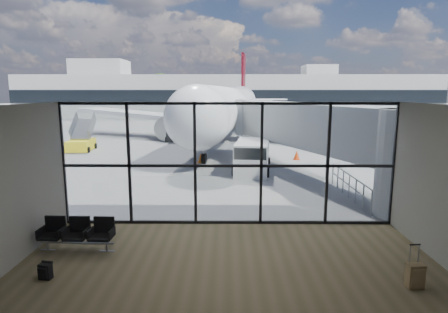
{
  "coord_description": "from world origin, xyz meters",
  "views": [
    {
      "loc": [
        -0.05,
        -13.31,
        4.84
      ],
      "look_at": [
        -0.18,
        3.0,
        2.02
      ],
      "focal_mm": 30.0,
      "sensor_mm": 36.0,
      "label": 1
    }
  ],
  "objects_px": {
    "service_van": "(252,157)",
    "belt_loader": "(173,135)",
    "backpack": "(45,271)",
    "suitcase": "(415,276)",
    "airliner": "(230,107)",
    "mobile_stairs": "(81,143)",
    "seating_row": "(78,232)"
  },
  "relations": [
    {
      "from": "service_van",
      "to": "airliner",
      "type": "bearing_deg",
      "value": 101.14
    },
    {
      "from": "seating_row",
      "to": "service_van",
      "type": "height_order",
      "value": "service_van"
    },
    {
      "from": "suitcase",
      "to": "service_van",
      "type": "height_order",
      "value": "service_van"
    },
    {
      "from": "belt_loader",
      "to": "backpack",
      "type": "bearing_deg",
      "value": -97.78
    },
    {
      "from": "backpack",
      "to": "airliner",
      "type": "bearing_deg",
      "value": 90.62
    },
    {
      "from": "seating_row",
      "to": "suitcase",
      "type": "distance_m",
      "value": 9.59
    },
    {
      "from": "airliner",
      "to": "service_van",
      "type": "distance_m",
      "value": 18.35
    },
    {
      "from": "suitcase",
      "to": "service_van",
      "type": "relative_size",
      "value": 0.24
    },
    {
      "from": "backpack",
      "to": "seating_row",
      "type": "bearing_deg",
      "value": 96.04
    },
    {
      "from": "backpack",
      "to": "service_van",
      "type": "bearing_deg",
      "value": 74.53
    },
    {
      "from": "service_van",
      "to": "mobile_stairs",
      "type": "relative_size",
      "value": 1.24
    },
    {
      "from": "backpack",
      "to": "suitcase",
      "type": "bearing_deg",
      "value": 7.55
    },
    {
      "from": "suitcase",
      "to": "seating_row",
      "type": "bearing_deg",
      "value": 161.26
    },
    {
      "from": "backpack",
      "to": "airliner",
      "type": "relative_size",
      "value": 0.01
    },
    {
      "from": "suitcase",
      "to": "airliner",
      "type": "xyz_separation_m",
      "value": [
        -4.34,
        31.84,
        2.89
      ]
    },
    {
      "from": "seating_row",
      "to": "backpack",
      "type": "distance_m",
      "value": 1.95
    },
    {
      "from": "service_van",
      "to": "backpack",
      "type": "bearing_deg",
      "value": -107.87
    },
    {
      "from": "backpack",
      "to": "suitcase",
      "type": "xyz_separation_m",
      "value": [
        9.43,
        -0.37,
        0.11
      ]
    },
    {
      "from": "seating_row",
      "to": "mobile_stairs",
      "type": "distance_m",
      "value": 21.29
    },
    {
      "from": "backpack",
      "to": "service_van",
      "type": "distance_m",
      "value": 14.72
    },
    {
      "from": "seating_row",
      "to": "suitcase",
      "type": "bearing_deg",
      "value": -11.66
    },
    {
      "from": "service_van",
      "to": "belt_loader",
      "type": "distance_m",
      "value": 16.61
    },
    {
      "from": "airliner",
      "to": "belt_loader",
      "type": "xyz_separation_m",
      "value": [
        -5.8,
        -3.11,
        -2.62
      ]
    },
    {
      "from": "service_van",
      "to": "belt_loader",
      "type": "relative_size",
      "value": 1.13
    },
    {
      "from": "backpack",
      "to": "mobile_stairs",
      "type": "relative_size",
      "value": 0.13
    },
    {
      "from": "suitcase",
      "to": "belt_loader",
      "type": "height_order",
      "value": "belt_loader"
    },
    {
      "from": "service_van",
      "to": "belt_loader",
      "type": "bearing_deg",
      "value": 122.3
    },
    {
      "from": "belt_loader",
      "to": "suitcase",
      "type": "bearing_deg",
      "value": -79.77
    },
    {
      "from": "backpack",
      "to": "service_van",
      "type": "relative_size",
      "value": 0.1
    },
    {
      "from": "service_van",
      "to": "mobile_stairs",
      "type": "distance_m",
      "value": 16.15
    },
    {
      "from": "airliner",
      "to": "belt_loader",
      "type": "relative_size",
      "value": 10.17
    },
    {
      "from": "airliner",
      "to": "mobile_stairs",
      "type": "relative_size",
      "value": 11.1
    }
  ]
}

